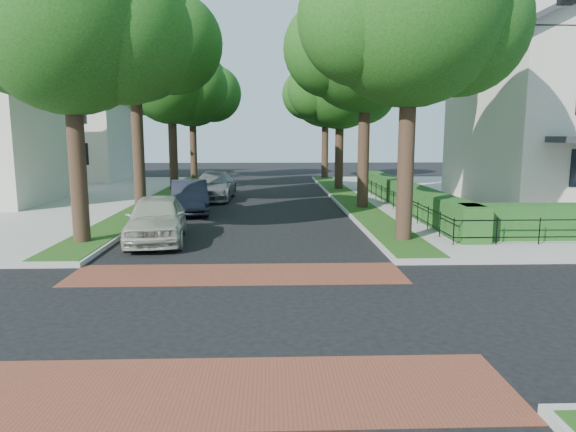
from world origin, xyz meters
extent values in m
plane|color=black|center=(0.00, 0.00, 0.00)|extent=(120.00, 120.00, 0.00)
cube|color=brown|center=(0.00, 3.20, 0.01)|extent=(9.00, 2.20, 0.01)
cube|color=brown|center=(0.00, -3.20, 0.01)|extent=(9.00, 2.20, 0.01)
cube|color=#1E3F12|center=(5.40, 19.10, 0.16)|extent=(1.60, 29.80, 0.02)
cube|color=#1E3F12|center=(-5.40, 19.10, 0.16)|extent=(1.60, 29.80, 0.02)
cylinder|color=black|center=(5.50, 7.00, 3.83)|extent=(0.56, 0.56, 7.35)
sphere|color=#163C10|center=(5.50, 7.00, 7.71)|extent=(6.20, 6.20, 6.20)
sphere|color=#163C10|center=(7.21, 7.30, 7.31)|extent=(4.65, 4.65, 4.65)
sphere|color=#163C10|center=(3.95, 6.80, 7.41)|extent=(4.34, 4.34, 4.34)
sphere|color=#163C10|center=(5.60, 8.55, 8.21)|extent=(4.03, 4.03, 4.03)
cylinder|color=black|center=(5.50, 15.00, 4.00)|extent=(0.56, 0.56, 7.70)
sphere|color=#163C10|center=(5.50, 15.00, 8.07)|extent=(6.60, 6.60, 6.60)
sphere|color=#163C10|center=(7.31, 15.30, 7.67)|extent=(4.95, 4.95, 4.95)
sphere|color=#163C10|center=(3.85, 14.80, 7.77)|extent=(4.62, 4.62, 4.62)
sphere|color=#163C10|center=(5.60, 16.65, 8.57)|extent=(4.29, 4.29, 4.29)
cylinder|color=black|center=(5.50, 24.00, 3.47)|extent=(0.56, 0.56, 6.65)
sphere|color=#163C10|center=(5.50, 24.00, 6.99)|extent=(5.80, 5.80, 5.80)
sphere|color=#163C10|center=(7.09, 24.30, 6.59)|extent=(4.35, 4.35, 4.35)
sphere|color=#163C10|center=(4.05, 23.80, 6.69)|extent=(4.06, 4.06, 4.06)
sphere|color=#163C10|center=(5.60, 25.45, 7.49)|extent=(3.77, 3.77, 3.77)
cylinder|color=black|center=(5.50, 33.00, 3.65)|extent=(0.56, 0.56, 7.00)
sphere|color=#163C10|center=(5.50, 33.00, 7.35)|extent=(6.00, 6.00, 6.00)
sphere|color=#163C10|center=(7.15, 33.30, 6.95)|extent=(4.50, 4.50, 4.50)
sphere|color=#163C10|center=(4.00, 32.80, 7.05)|extent=(4.20, 4.20, 4.20)
sphere|color=#163C10|center=(5.60, 34.50, 7.85)|extent=(3.90, 3.90, 3.90)
cylinder|color=black|center=(-5.50, 7.00, 3.65)|extent=(0.56, 0.56, 7.00)
sphere|color=#163C10|center=(-5.50, 7.00, 7.35)|extent=(6.00, 6.00, 6.00)
sphere|color=#163C10|center=(-3.85, 7.30, 6.95)|extent=(4.50, 4.50, 4.50)
sphere|color=#163C10|center=(-7.00, 6.80, 7.05)|extent=(4.20, 4.20, 4.20)
sphere|color=#163C10|center=(-5.40, 8.50, 7.85)|extent=(3.90, 3.90, 3.90)
cylinder|color=black|center=(-5.50, 15.00, 4.17)|extent=(0.56, 0.56, 8.05)
sphere|color=#163C10|center=(-5.50, 15.00, 8.43)|extent=(6.40, 6.40, 6.40)
sphere|color=#163C10|center=(-3.74, 15.30, 8.03)|extent=(4.80, 4.80, 4.80)
sphere|color=#163C10|center=(-7.10, 14.80, 8.13)|extent=(4.48, 4.48, 4.48)
sphere|color=#163C10|center=(-5.40, 16.60, 8.93)|extent=(4.16, 4.16, 4.16)
cylinder|color=black|center=(-5.50, 24.00, 3.58)|extent=(0.56, 0.56, 6.86)
sphere|color=#163C10|center=(-5.50, 24.00, 7.21)|extent=(5.60, 5.60, 5.60)
sphere|color=#163C10|center=(-3.96, 24.30, 6.81)|extent=(4.20, 4.20, 4.20)
sphere|color=#163C10|center=(-6.90, 23.80, 6.91)|extent=(3.92, 3.92, 3.92)
sphere|color=#163C10|center=(-5.40, 25.40, 7.71)|extent=(3.64, 3.64, 3.64)
cylinder|color=black|center=(-5.50, 33.00, 3.72)|extent=(0.56, 0.56, 7.14)
sphere|color=#163C10|center=(-5.50, 33.00, 7.49)|extent=(6.20, 6.20, 6.20)
sphere|color=#163C10|center=(-3.79, 33.30, 7.09)|extent=(4.65, 4.65, 4.65)
sphere|color=#163C10|center=(-7.05, 32.80, 7.19)|extent=(4.34, 4.34, 4.34)
sphere|color=#163C10|center=(-5.40, 34.55, 7.99)|extent=(4.03, 4.03, 4.03)
cube|color=#174317|center=(7.70, 15.00, 0.75)|extent=(1.00, 18.00, 1.20)
cube|color=silver|center=(-15.50, 32.00, 3.40)|extent=(9.00, 8.00, 6.50)
cube|color=brown|center=(-12.80, 30.40, 8.47)|extent=(0.80, 0.80, 3.64)
imported|color=#AFB19F|center=(-3.12, 7.66, 0.83)|extent=(2.56, 5.06, 1.65)
imported|color=#1F212F|center=(-2.99, 14.34, 0.79)|extent=(2.44, 4.98, 1.57)
imported|color=slate|center=(-2.39, 19.59, 0.78)|extent=(2.40, 5.49, 1.57)
camera|label=1|loc=(0.91, -10.30, 3.73)|focal=32.00mm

